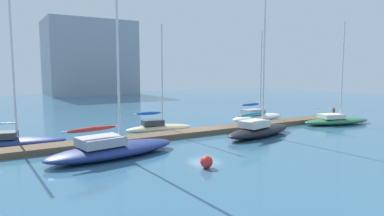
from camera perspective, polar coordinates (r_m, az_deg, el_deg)
ground_plane at (r=28.72m, az=2.08°, el=-4.34°), size 120.00×120.00×0.00m
dock_pier at (r=28.69m, az=2.09°, el=-3.94°), size 33.14×1.87×0.41m
dock_piling_far_end at (r=39.33m, az=22.82°, el=-0.87°), size 0.28×0.28×1.46m
sailboat_0 at (r=26.74m, az=-28.39°, el=-4.84°), size 7.47×3.76×10.23m
sailboat_1 at (r=21.46m, az=-13.37°, el=-6.54°), size 8.84×4.09×12.77m
sailboat_2 at (r=29.30m, az=-5.71°, el=-3.08°), size 6.08×2.35×9.25m
sailboat_3 at (r=27.96m, az=11.26°, el=-3.51°), size 7.97×3.89×11.11m
sailboat_4 at (r=36.28m, az=10.96°, el=-1.34°), size 7.20×2.90×9.48m
sailboat_5 at (r=36.52m, az=23.22°, el=-1.83°), size 7.72×3.91×10.06m
mooring_buoy_red at (r=18.67m, az=2.48°, el=-9.10°), size 0.69×0.69×0.69m
harbor_building_distant at (r=80.99m, az=-16.94°, el=8.05°), size 18.78×13.75×16.35m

